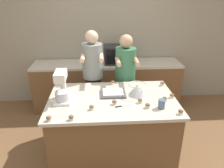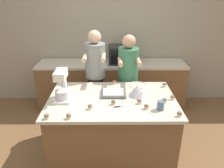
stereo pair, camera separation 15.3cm
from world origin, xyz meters
name	(u,v)px [view 2 (the right image)]	position (x,y,z in m)	size (l,w,h in m)	color
ground_plane	(112,154)	(0.00, 0.00, 0.00)	(16.00, 16.00, 0.00)	brown
back_wall	(111,36)	(0.00, 1.81, 1.35)	(10.00, 0.06, 2.70)	gray
island_counter	(112,128)	(0.00, 0.00, 0.46)	(1.63, 1.06, 0.91)	brown
back_counter	(112,85)	(0.00, 1.46, 0.46)	(2.80, 0.60, 0.91)	brown
person_left	(96,79)	(-0.26, 0.73, 0.88)	(0.33, 0.50, 1.65)	#232328
person_right	(128,81)	(0.26, 0.73, 0.84)	(0.33, 0.50, 1.59)	brown
stand_mixer	(62,87)	(-0.62, -0.02, 1.09)	(0.20, 0.30, 0.39)	white
mixing_bowl	(138,90)	(0.33, 0.08, 1.00)	(0.24, 0.24, 0.16)	#BCBCC1
baking_tray	(113,93)	(0.02, 0.12, 0.93)	(0.33, 0.27, 0.04)	#4C4C51
microwave_oven	(122,54)	(0.19, 1.46, 1.08)	(0.48, 0.38, 0.33)	black
drinking_glass	(161,105)	(0.56, -0.28, 0.97)	(0.08, 0.08, 0.11)	slate
knife	(121,106)	(0.11, -0.21, 0.92)	(0.22, 0.07, 0.01)	#BCBCC1
cupcake_0	(114,82)	(0.04, 0.45, 0.94)	(0.06, 0.06, 0.06)	beige
cupcake_1	(165,100)	(0.65, -0.11, 0.94)	(0.06, 0.06, 0.06)	beige
cupcake_2	(164,85)	(0.75, 0.36, 0.94)	(0.06, 0.06, 0.06)	beige
cupcake_3	(179,114)	(0.74, -0.43, 0.94)	(0.06, 0.06, 0.06)	beige
cupcake_4	(146,107)	(0.40, -0.26, 0.94)	(0.06, 0.06, 0.06)	beige
cupcake_5	(139,101)	(0.33, -0.14, 0.94)	(0.06, 0.06, 0.06)	beige
cupcake_6	(90,107)	(-0.26, -0.26, 0.94)	(0.06, 0.06, 0.06)	beige
cupcake_7	(47,116)	(-0.71, -0.47, 0.94)	(0.06, 0.06, 0.06)	beige
cupcake_8	(173,97)	(0.77, -0.03, 0.94)	(0.06, 0.06, 0.06)	beige
cupcake_9	(113,102)	(0.02, -0.16, 0.94)	(0.06, 0.06, 0.06)	beige
cupcake_10	(69,116)	(-0.47, -0.47, 0.94)	(0.06, 0.06, 0.06)	beige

